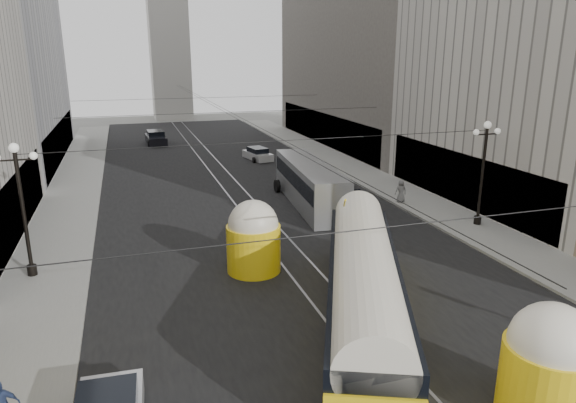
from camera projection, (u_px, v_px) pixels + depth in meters
road at (231, 186)px, 41.55m from camera, size 20.00×85.00×0.02m
sidewalk_left at (75, 186)px, 41.24m from camera, size 4.00×72.00×0.15m
sidewalk_right at (349, 167)px, 48.22m from camera, size 4.00×72.00×0.15m
rail_left at (222, 187)px, 41.33m from camera, size 0.12×85.00×0.04m
rail_right at (240, 185)px, 41.76m from camera, size 0.12×85.00×0.04m
distant_tower at (168, 23)px, 80.87m from camera, size 6.00×6.00×31.36m
lamppost_left_mid at (22, 203)px, 23.56m from camera, size 1.86×0.44×6.37m
lamppost_right_mid at (483, 167)px, 30.90m from camera, size 1.86×0.44×6.37m
catenary at (233, 114)px, 39.02m from camera, size 25.00×72.00×0.23m
streetcar at (363, 284)px, 19.83m from camera, size 8.20×15.53×3.66m
city_bus at (309, 182)px, 36.10m from camera, size 3.49×11.86×2.97m
sedan_white_far at (258, 154)px, 51.68m from camera, size 2.41×4.25×1.26m
sedan_dark_far at (156, 138)px, 60.76m from camera, size 2.32×5.11×1.58m
pedestrian_crossing_a at (332, 383)px, 15.42m from camera, size 0.65×0.70×1.61m
pedestrian_sidewalk_right at (401, 191)px, 36.37m from camera, size 0.87×0.62×1.62m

